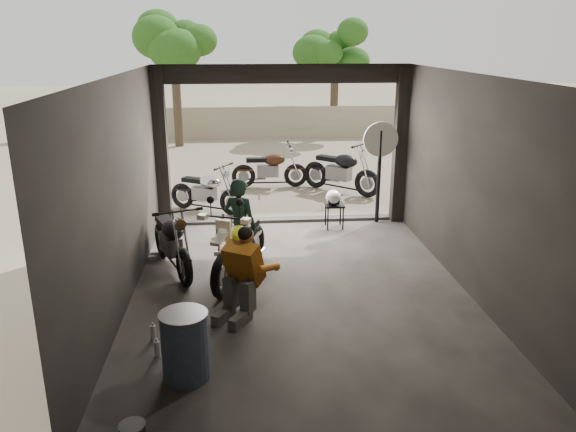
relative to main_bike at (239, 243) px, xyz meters
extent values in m
plane|color=#7A6D56|center=(0.90, -0.64, -0.62)|extent=(80.00, 80.00, 0.00)
cube|color=#2D2B28|center=(0.90, -0.64, -0.61)|extent=(5.00, 7.00, 0.02)
plane|color=black|center=(0.90, -0.64, 2.58)|extent=(7.00, 7.00, 0.00)
cube|color=black|center=(0.90, -4.14, 0.98)|extent=(5.00, 0.02, 3.20)
cube|color=black|center=(-1.60, -0.64, 0.98)|extent=(0.02, 7.00, 3.20)
cube|color=black|center=(3.40, -0.64, 0.98)|extent=(0.02, 7.00, 3.20)
cube|color=black|center=(-1.48, 2.74, 0.98)|extent=(0.24, 0.24, 3.20)
cube|color=black|center=(3.28, 2.74, 0.98)|extent=(0.24, 0.24, 3.20)
cube|color=black|center=(0.90, 2.78, 2.40)|extent=(5.00, 0.16, 0.36)
cube|color=#2D2B28|center=(0.90, 2.86, -0.58)|extent=(5.00, 0.25, 0.08)
cube|color=gray|center=(0.90, 13.36, -0.02)|extent=(18.00, 0.30, 1.20)
cylinder|color=#382B1E|center=(-2.10, 11.86, 1.18)|extent=(0.30, 0.30, 3.58)
ellipsoid|color=#1E4C14|center=(-2.10, 11.86, 3.42)|extent=(2.20, 2.20, 3.14)
cylinder|color=#382B1E|center=(3.70, 13.36, 0.98)|extent=(0.30, 0.30, 3.20)
ellipsoid|color=#1E4C14|center=(3.70, 13.36, 2.98)|extent=(2.20, 2.20, 2.80)
imported|color=black|center=(0.02, 0.34, 0.17)|extent=(0.69, 0.62, 1.58)
cube|color=black|center=(1.90, 2.36, -0.13)|extent=(0.37, 0.37, 0.04)
cylinder|color=black|center=(1.75, 2.21, -0.37)|extent=(0.03, 0.03, 0.49)
cylinder|color=black|center=(2.05, 2.21, -0.37)|extent=(0.03, 0.03, 0.49)
cylinder|color=black|center=(1.75, 2.51, -0.37)|extent=(0.03, 0.03, 0.49)
cylinder|color=black|center=(2.05, 2.51, -0.37)|extent=(0.03, 0.03, 0.49)
ellipsoid|color=white|center=(1.87, 2.35, 0.04)|extent=(0.32, 0.34, 0.29)
cylinder|color=#394861|center=(-0.62, -2.71, -0.21)|extent=(0.66, 0.66, 0.81)
cylinder|color=black|center=(2.84, 2.63, 0.35)|extent=(0.08, 0.08, 1.93)
cylinder|color=silver|center=(2.84, 2.61, 1.14)|extent=(0.70, 0.03, 0.70)
camera|label=1|loc=(0.05, -8.26, 3.05)|focal=35.00mm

